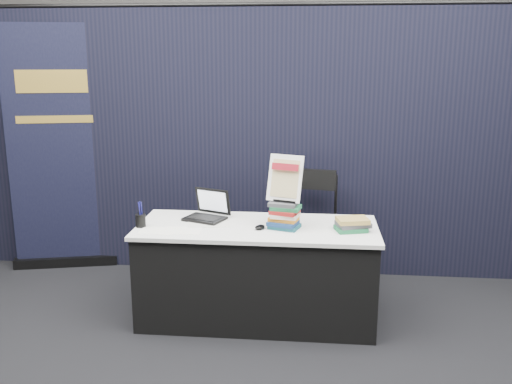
% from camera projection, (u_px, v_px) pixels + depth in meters
% --- Properties ---
extents(floor, '(8.00, 8.00, 0.00)m').
position_uv_depth(floor, '(249.00, 353.00, 3.92)').
color(floor, black).
rests_on(floor, ground).
extents(wall_back, '(8.00, 0.02, 3.50)m').
position_uv_depth(wall_back, '(283.00, 74.00, 7.37)').
color(wall_back, '#A6A39D').
rests_on(wall_back, floor).
extents(drape_partition, '(6.00, 0.08, 2.40)m').
position_uv_depth(drape_partition, '(268.00, 145.00, 5.18)').
color(drape_partition, black).
rests_on(drape_partition, floor).
extents(display_table, '(1.80, 0.75, 0.75)m').
position_uv_depth(display_table, '(257.00, 272.00, 4.36)').
color(display_table, black).
rests_on(display_table, floor).
extents(laptop, '(0.35, 0.34, 0.23)m').
position_uv_depth(laptop, '(205.00, 212.00, 4.44)').
color(laptop, black).
rests_on(laptop, display_table).
extents(mouse, '(0.10, 0.12, 0.03)m').
position_uv_depth(mouse, '(260.00, 227.00, 4.19)').
color(mouse, black).
rests_on(mouse, display_table).
extents(brochure_left, '(0.27, 0.20, 0.00)m').
position_uv_depth(brochure_left, '(183.00, 231.00, 4.15)').
color(brochure_left, white).
rests_on(brochure_left, display_table).
extents(brochure_mid, '(0.25, 0.18, 0.00)m').
position_uv_depth(brochure_mid, '(158.00, 231.00, 4.15)').
color(brochure_mid, white).
rests_on(brochure_mid, display_table).
extents(brochure_right, '(0.36, 0.28, 0.00)m').
position_uv_depth(brochure_right, '(209.00, 223.00, 4.33)').
color(brochure_right, silver).
rests_on(brochure_right, display_table).
extents(pen_cup, '(0.09, 0.09, 0.10)m').
position_uv_depth(pen_cup, '(141.00, 221.00, 4.23)').
color(pen_cup, black).
rests_on(pen_cup, display_table).
extents(book_stack_tall, '(0.24, 0.21, 0.20)m').
position_uv_depth(book_stack_tall, '(284.00, 215.00, 4.19)').
color(book_stack_tall, '#174E5A').
rests_on(book_stack_tall, display_table).
extents(book_stack_short, '(0.27, 0.23, 0.10)m').
position_uv_depth(book_stack_short, '(352.00, 224.00, 4.14)').
color(book_stack_short, '#1B653B').
rests_on(book_stack_short, display_table).
extents(info_sign, '(0.28, 0.18, 0.35)m').
position_uv_depth(info_sign, '(285.00, 179.00, 4.16)').
color(info_sign, black).
rests_on(info_sign, book_stack_tall).
extents(pullup_banner, '(0.96, 0.32, 2.28)m').
position_uv_depth(pullup_banner, '(59.00, 163.00, 5.31)').
color(pullup_banner, black).
rests_on(pullup_banner, floor).
extents(stacking_chair, '(0.54, 0.55, 1.03)m').
position_uv_depth(stacking_chair, '(309.00, 226.00, 4.85)').
color(stacking_chair, black).
rests_on(stacking_chair, floor).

